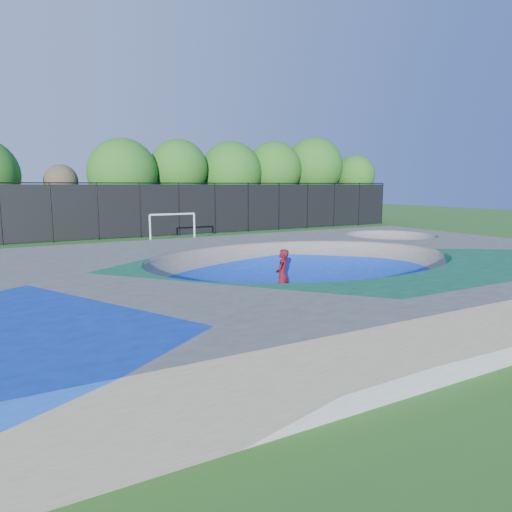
{
  "coord_description": "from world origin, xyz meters",
  "views": [
    {
      "loc": [
        -8.84,
        -12.53,
        3.89
      ],
      "look_at": [
        -0.23,
        3.0,
        1.1
      ],
      "focal_mm": 32.0,
      "sensor_mm": 36.0,
      "label": 1
    }
  ],
  "objects": [
    {
      "name": "skate_deck",
      "position": [
        0.0,
        0.0,
        0.75
      ],
      "size": [
        22.0,
        14.0,
        1.5
      ],
      "primitive_type": "cube",
      "color": "gray",
      "rests_on": "ground"
    },
    {
      "name": "treeline",
      "position": [
        1.8,
        25.69,
        5.01
      ],
      "size": [
        52.86,
        6.79,
        8.62
      ],
      "color": "#4F3727",
      "rests_on": "ground"
    },
    {
      "name": "ground",
      "position": [
        0.0,
        0.0,
        0.0
      ],
      "size": [
        120.0,
        120.0,
        0.0
      ],
      "primitive_type": "plane",
      "color": "#29651C",
      "rests_on": "ground"
    },
    {
      "name": "soccer_goal",
      "position": [
        0.74,
        15.92,
        1.42
      ],
      "size": [
        3.11,
        0.12,
        2.05
      ],
      "color": "white",
      "rests_on": "ground"
    },
    {
      "name": "skater",
      "position": [
        -0.76,
        0.21,
        0.88
      ],
      "size": [
        0.76,
        0.74,
        1.75
      ],
      "primitive_type": "imported",
      "rotation": [
        0.0,
        0.0,
        3.86
      ],
      "color": "red",
      "rests_on": "ground"
    },
    {
      "name": "fence",
      "position": [
        0.0,
        21.0,
        2.1
      ],
      "size": [
        48.09,
        0.09,
        4.04
      ],
      "color": "black",
      "rests_on": "ground"
    },
    {
      "name": "skateboard",
      "position": [
        -0.76,
        0.21,
        0.03
      ],
      "size": [
        0.74,
        0.67,
        0.05
      ],
      "primitive_type": "cube",
      "rotation": [
        0.0,
        0.0,
        0.71
      ],
      "color": "black",
      "rests_on": "ground"
    }
  ]
}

